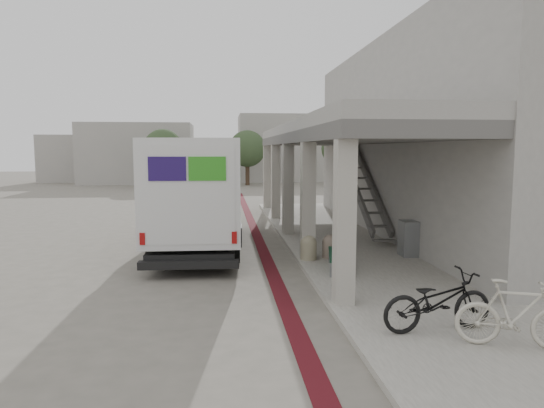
{
  "coord_description": "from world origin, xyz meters",
  "views": [
    {
      "loc": [
        -0.25,
        -12.57,
        3.13
      ],
      "look_at": [
        1.15,
        0.89,
        1.6
      ],
      "focal_mm": 32.0,
      "sensor_mm": 36.0,
      "label": 1
    }
  ],
  "objects": [
    {
      "name": "ground",
      "position": [
        0.0,
        0.0,
        0.0
      ],
      "size": [
        120.0,
        120.0,
        0.0
      ],
      "primitive_type": "plane",
      "color": "#676359",
      "rests_on": "ground"
    },
    {
      "name": "bike_lane_stripe",
      "position": [
        1.0,
        2.0,
        0.01
      ],
      "size": [
        0.35,
        40.0,
        0.01
      ],
      "primitive_type": "cube",
      "color": "#4F0F17",
      "rests_on": "ground"
    },
    {
      "name": "sidewalk",
      "position": [
        4.0,
        0.0,
        0.06
      ],
      "size": [
        4.4,
        28.0,
        0.12
      ],
      "primitive_type": "cube",
      "color": "gray",
      "rests_on": "ground"
    },
    {
      "name": "transit_building",
      "position": [
        6.83,
        4.5,
        3.4
      ],
      "size": [
        7.6,
        17.0,
        7.0
      ],
      "color": "gray",
      "rests_on": "ground"
    },
    {
      "name": "distant_backdrop",
      "position": [
        -2.84,
        35.89,
        2.7
      ],
      "size": [
        28.0,
        10.0,
        6.5
      ],
      "color": "#98968F",
      "rests_on": "ground"
    },
    {
      "name": "tree_left",
      "position": [
        -5.0,
        28.0,
        3.18
      ],
      "size": [
        3.2,
        3.2,
        4.8
      ],
      "color": "#38281C",
      "rests_on": "ground"
    },
    {
      "name": "tree_mid",
      "position": [
        2.0,
        30.0,
        3.18
      ],
      "size": [
        3.2,
        3.2,
        4.8
      ],
      "color": "#38281C",
      "rests_on": "ground"
    },
    {
      "name": "tree_right",
      "position": [
        10.0,
        29.0,
        3.18
      ],
      "size": [
        3.2,
        3.2,
        4.8
      ],
      "color": "#38281C",
      "rests_on": "ground"
    },
    {
      "name": "fedex_truck",
      "position": [
        -0.97,
        2.82,
        1.81
      ],
      "size": [
        2.71,
        8.05,
        3.4
      ],
      "rotation": [
        0.0,
        0.0,
        -0.03
      ],
      "color": "black",
      "rests_on": "ground"
    },
    {
      "name": "bench",
      "position": [
        2.6,
        -0.87,
        0.42
      ],
      "size": [
        0.73,
        1.8,
        0.41
      ],
      "rotation": [
        0.0,
        0.0,
        -0.2
      ],
      "color": "slate",
      "rests_on": "sidewalk"
    },
    {
      "name": "bollard_near",
      "position": [
        2.1,
        0.34,
        0.45
      ],
      "size": [
        0.45,
        0.45,
        0.67
      ],
      "color": "gray",
      "rests_on": "sidewalk"
    },
    {
      "name": "bollard_far",
      "position": [
        2.74,
        0.48,
        0.45
      ],
      "size": [
        0.44,
        0.44,
        0.66
      ],
      "color": "gray",
      "rests_on": "sidewalk"
    },
    {
      "name": "utility_cabinet",
      "position": [
        5.0,
        0.48,
        0.62
      ],
      "size": [
        0.47,
        0.61,
        1.0
      ],
      "primitive_type": "cube",
      "rotation": [
        0.0,
        0.0,
        -0.03
      ],
      "color": "slate",
      "rests_on": "sidewalk"
    },
    {
      "name": "bicycle_black",
      "position": [
        3.29,
        -5.11,
        0.63
      ],
      "size": [
        2.0,
        0.89,
        1.02
      ],
      "primitive_type": "imported",
      "rotation": [
        0.0,
        0.0,
        1.68
      ],
      "color": "black",
      "rests_on": "sidewalk"
    },
    {
      "name": "bicycle_cream",
      "position": [
        4.16,
        -5.91,
        0.65
      ],
      "size": [
        1.83,
        1.07,
        1.06
      ],
      "primitive_type": "imported",
      "rotation": [
        0.0,
        0.0,
        1.23
      ],
      "color": "beige",
      "rests_on": "sidewalk"
    }
  ]
}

